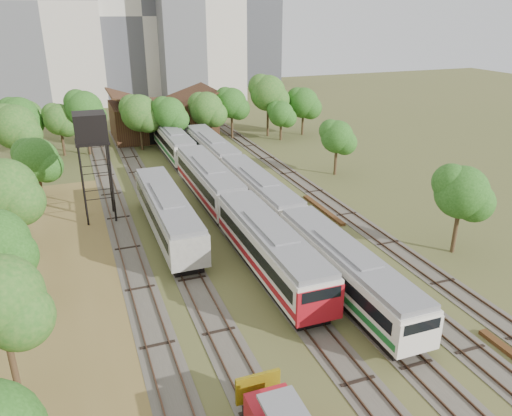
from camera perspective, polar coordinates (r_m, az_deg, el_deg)
name	(u,v)px	position (r m, az deg, el deg)	size (l,w,h in m)	color
ground	(351,333)	(33.98, 10.80, -13.91)	(240.00, 240.00, 0.00)	#475123
dry_grass_patch	(55,323)	(36.88, -21.96, -12.10)	(14.00, 60.00, 0.04)	brown
tracks	(226,203)	(53.97, -3.47, 0.55)	(24.60, 80.00, 0.19)	#4C473D
railcar_red_set	(235,210)	(46.47, -2.45, -0.23)	(3.31, 34.58, 4.10)	black
railcar_green_set	(259,193)	(51.35, 0.36, 1.77)	(3.03, 52.08, 3.75)	black
railcar_rear	(174,143)	(71.68, -9.40, 7.36)	(3.07, 16.08, 3.80)	black
old_grey_coach	(168,213)	(46.48, -10.07, -0.57)	(3.20, 18.00, 3.96)	black
water_tower	(91,131)	(49.83, -18.39, 8.39)	(3.07, 3.07, 10.63)	black
rail_pile_far	(323,210)	(52.37, 7.67, -0.19)	(0.52, 8.38, 0.27)	#533217
maintenance_shed	(163,118)	(84.01, -10.60, 10.05)	(16.45, 11.55, 7.58)	#391E14
tree_band_left	(15,164)	(54.68, -25.82, 4.52)	(7.69, 72.49, 8.95)	#382616
tree_band_far	(195,106)	(77.54, -6.96, 11.45)	(42.01, 8.79, 9.82)	#382616
tree_band_right	(350,144)	(59.82, 10.72, 7.25)	(5.91, 45.75, 7.73)	#382616
tower_left	(38,1)	(118.13, -23.61, 20.89)	(22.00, 16.00, 42.00)	beige
tower_centre	(136,16)	(124.31, -13.54, 20.59)	(20.00, 18.00, 36.00)	beige
tower_far_right	(253,30)	(142.05, -0.36, 19.63)	(12.00, 12.00, 28.00)	#3D3F45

